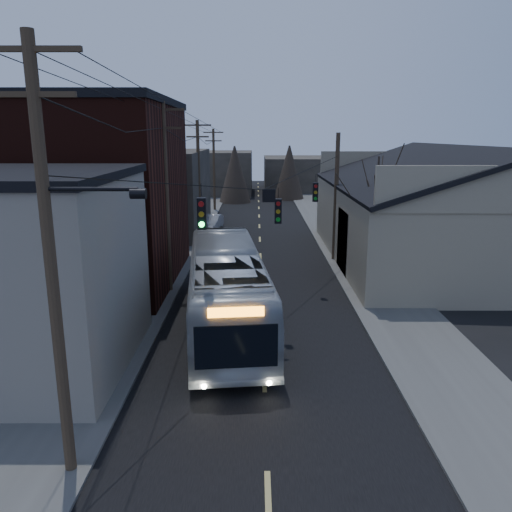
{
  "coord_description": "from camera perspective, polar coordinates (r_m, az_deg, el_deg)",
  "views": [
    {
      "loc": [
        -0.28,
        -8.05,
        8.37
      ],
      "look_at": [
        -0.3,
        13.96,
        3.0
      ],
      "focal_mm": 35.0,
      "sensor_mm": 36.0,
      "label": 1
    }
  ],
  "objects": [
    {
      "name": "utility_lines",
      "position": [
        32.5,
        -5.0,
        7.63
      ],
      "size": [
        11.24,
        45.28,
        10.5
      ],
      "color": "#382B1E",
      "rests_on": "ground"
    },
    {
      "name": "building_left_far",
      "position": [
        45.27,
        -11.8,
        7.25
      ],
      "size": [
        9.0,
        14.0,
        7.0
      ],
      "primitive_type": "cube",
      "color": "#2D2924",
      "rests_on": "ground"
    },
    {
      "name": "sidewalk_left",
      "position": [
        39.44,
        -9.03,
        1.38
      ],
      "size": [
        4.0,
        110.0,
        0.12
      ],
      "primitive_type": "cube",
      "color": "#474744",
      "rests_on": "ground"
    },
    {
      "name": "building_far_right",
      "position": [
        78.61,
        5.44,
        9.37
      ],
      "size": [
        12.0,
        14.0,
        5.0
      ],
      "primitive_type": "cube",
      "color": "#2D2924",
      "rests_on": "ground"
    },
    {
      "name": "sidewalk_right",
      "position": [
        39.53,
        9.93,
        1.37
      ],
      "size": [
        4.0,
        110.0,
        0.12
      ],
      "primitive_type": "cube",
      "color": "#474744",
      "rests_on": "ground"
    },
    {
      "name": "parked_car",
      "position": [
        45.43,
        -5.04,
        3.88
      ],
      "size": [
        1.9,
        4.11,
        1.3
      ],
      "primitive_type": "imported",
      "rotation": [
        0.0,
        0.0,
        -0.13
      ],
      "color": "#9FA1A7",
      "rests_on": "ground"
    },
    {
      "name": "building_far_left",
      "position": [
        73.47,
        -4.47,
        9.48
      ],
      "size": [
        10.0,
        12.0,
        6.0
      ],
      "primitive_type": "cube",
      "color": "#2D2924",
      "rests_on": "ground"
    },
    {
      "name": "bare_tree",
      "position": [
        29.25,
        13.48,
        3.95
      ],
      "size": [
        0.4,
        0.4,
        7.2
      ],
      "primitive_type": "cone",
      "color": "black",
      "rests_on": "ground"
    },
    {
      "name": "building_brick",
      "position": [
        29.88,
        -19.06,
        6.49
      ],
      "size": [
        10.0,
        12.0,
        10.0
      ],
      "primitive_type": "cube",
      "color": "black",
      "rests_on": "ground"
    },
    {
      "name": "road_surface",
      "position": [
        38.96,
        0.46,
        1.32
      ],
      "size": [
        9.0,
        110.0,
        0.02
      ],
      "primitive_type": "cube",
      "color": "black",
      "rests_on": "ground"
    },
    {
      "name": "warehouse",
      "position": [
        36.07,
        21.7,
        3.69
      ],
      "size": [
        16.16,
        20.6,
        7.73
      ],
      "color": "gray",
      "rests_on": "ground"
    },
    {
      "name": "bus",
      "position": [
        22.01,
        -3.4,
        -3.63
      ],
      "size": [
        4.43,
        13.32,
        3.64
      ],
      "primitive_type": "imported",
      "rotation": [
        0.0,
        0.0,
        3.25
      ],
      "color": "#A3A9AF",
      "rests_on": "ground"
    },
    {
      "name": "building_clapboard",
      "position": [
        19.76,
        -26.16,
        -2.0
      ],
      "size": [
        8.0,
        8.0,
        7.0
      ],
      "primitive_type": "cube",
      "color": "gray",
      "rests_on": "ground"
    }
  ]
}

